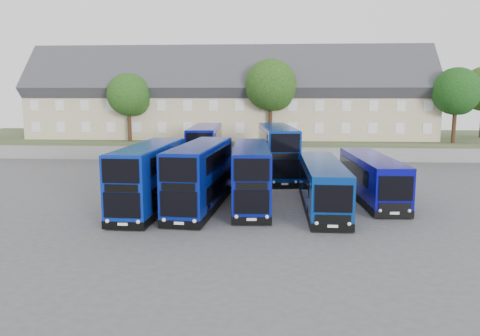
# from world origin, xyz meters

# --- Properties ---
(ground) EXTENTS (120.00, 120.00, 0.00)m
(ground) POSITION_xyz_m (0.00, 0.00, 0.00)
(ground) COLOR #4B4B50
(ground) RESTS_ON ground
(retaining_wall) EXTENTS (70.00, 0.40, 1.50)m
(retaining_wall) POSITION_xyz_m (0.00, 24.00, 0.75)
(retaining_wall) COLOR slate
(retaining_wall) RESTS_ON ground
(earth_bank) EXTENTS (80.00, 20.00, 2.00)m
(earth_bank) POSITION_xyz_m (0.00, 34.00, 1.00)
(earth_bank) COLOR #3D4A29
(earth_bank) RESTS_ON ground
(terrace_row) EXTENTS (48.00, 10.40, 11.20)m
(terrace_row) POSITION_xyz_m (-3.00, 30.00, 6.60)
(terrace_row) COLOR tan
(terrace_row) RESTS_ON earth_bank
(dd_front_left) EXTENTS (2.76, 10.33, 4.07)m
(dd_front_left) POSITION_xyz_m (-5.68, 1.47, 2.00)
(dd_front_left) COLOR #082496
(dd_front_left) RESTS_ON ground
(dd_front_mid) EXTENTS (3.24, 10.51, 4.11)m
(dd_front_mid) POSITION_xyz_m (-2.47, 1.90, 2.02)
(dd_front_mid) COLOR navy
(dd_front_mid) RESTS_ON ground
(dd_front_right) EXTENTS (2.76, 10.04, 3.95)m
(dd_front_right) POSITION_xyz_m (0.74, 2.73, 1.94)
(dd_front_right) COLOR navy
(dd_front_right) RESTS_ON ground
(dd_rear_left) EXTENTS (2.95, 10.93, 4.30)m
(dd_rear_left) POSITION_xyz_m (-4.10, 16.02, 2.11)
(dd_rear_left) COLOR #070E85
(dd_rear_left) RESTS_ON ground
(dd_rear_right) EXTENTS (3.60, 11.39, 4.45)m
(dd_rear_right) POSITION_xyz_m (2.62, 13.85, 2.19)
(dd_rear_right) COLOR navy
(dd_rear_right) RESTS_ON ground
(coach_east_a) EXTENTS (2.39, 11.05, 3.01)m
(coach_east_a) POSITION_xyz_m (5.33, 2.19, 1.48)
(coach_east_a) COLOR navy
(coach_east_a) RESTS_ON ground
(coach_east_b) EXTENTS (2.81, 11.13, 3.01)m
(coach_east_b) POSITION_xyz_m (9.03, 5.18, 1.48)
(coach_east_b) COLOR #070785
(coach_east_b) RESTS_ON ground
(tree_west) EXTENTS (4.80, 4.80, 7.65)m
(tree_west) POSITION_xyz_m (-13.85, 25.10, 7.05)
(tree_west) COLOR #382314
(tree_west) RESTS_ON earth_bank
(tree_mid) EXTENTS (5.76, 5.76, 9.18)m
(tree_mid) POSITION_xyz_m (2.15, 25.60, 8.07)
(tree_mid) COLOR #382314
(tree_mid) RESTS_ON earth_bank
(tree_east) EXTENTS (5.12, 5.12, 8.16)m
(tree_east) POSITION_xyz_m (22.15, 25.10, 7.39)
(tree_east) COLOR #382314
(tree_east) RESTS_ON earth_bank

